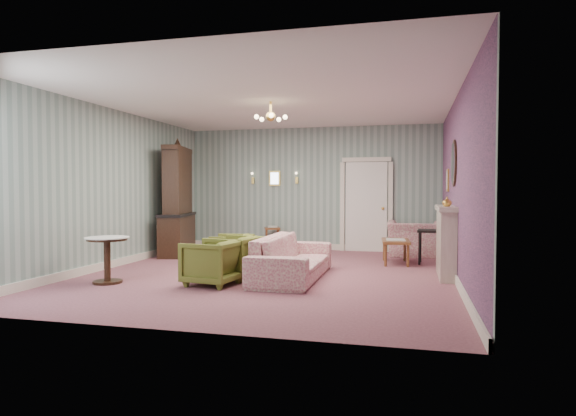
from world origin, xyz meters
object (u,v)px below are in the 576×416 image
(side_table_black, at_px, (429,247))
(coffee_table, at_px, (396,252))
(olive_chair_b, at_px, (234,255))
(pedestal_table, at_px, (107,260))
(wingback_chair, at_px, (415,233))
(olive_chair_a, at_px, (212,260))
(dresser, at_px, (177,198))
(fireplace, at_px, (446,241))
(olive_chair_c, at_px, (232,250))
(sofa_chintz, at_px, (293,250))

(side_table_black, bearing_deg, coffee_table, -174.99)
(olive_chair_b, xyz_separation_m, pedestal_table, (-1.72, -0.86, -0.02))
(side_table_black, bearing_deg, wingback_chair, 102.42)
(olive_chair_a, height_order, olive_chair_b, olive_chair_b)
(dresser, height_order, fireplace, dresser)
(dresser, bearing_deg, wingback_chair, -0.67)
(olive_chair_a, bearing_deg, fireplace, 123.04)
(olive_chair_c, bearing_deg, olive_chair_b, 15.51)
(olive_chair_c, height_order, wingback_chair, wingback_chair)
(sofa_chintz, xyz_separation_m, pedestal_table, (-2.63, -1.10, -0.10))
(olive_chair_a, distance_m, fireplace, 3.79)
(dresser, bearing_deg, olive_chair_c, -52.82)
(olive_chair_a, relative_size, wingback_chair, 0.65)
(fireplace, xyz_separation_m, pedestal_table, (-5.03, -1.84, -0.23))
(olive_chair_a, bearing_deg, wingback_chair, 151.94)
(wingback_chair, height_order, side_table_black, wingback_chair)
(wingback_chair, height_order, dresser, dresser)
(wingback_chair, bearing_deg, coffee_table, 72.52)
(coffee_table, bearing_deg, fireplace, -56.05)
(olive_chair_b, bearing_deg, olive_chair_a, 1.34)
(olive_chair_c, bearing_deg, olive_chair_a, 1.67)
(pedestal_table, bearing_deg, coffee_table, 36.33)
(olive_chair_c, distance_m, side_table_black, 3.74)
(coffee_table, distance_m, pedestal_table, 5.21)
(sofa_chintz, height_order, pedestal_table, sofa_chintz)
(sofa_chintz, bearing_deg, side_table_black, -47.39)
(wingback_chair, height_order, pedestal_table, wingback_chair)
(dresser, bearing_deg, pedestal_table, -94.08)
(olive_chair_c, bearing_deg, side_table_black, 106.10)
(dresser, height_order, coffee_table, dresser)
(olive_chair_c, height_order, side_table_black, olive_chair_c)
(wingback_chair, relative_size, fireplace, 0.82)
(olive_chair_a, height_order, pedestal_table, olive_chair_a)
(coffee_table, height_order, pedestal_table, pedestal_table)
(coffee_table, height_order, side_table_black, side_table_black)
(sofa_chintz, relative_size, fireplace, 1.66)
(olive_chair_a, relative_size, olive_chair_c, 1.06)
(olive_chair_b, distance_m, pedestal_table, 1.92)
(olive_chair_a, height_order, fireplace, fireplace)
(sofa_chintz, bearing_deg, dresser, 55.03)
(olive_chair_b, height_order, olive_chair_c, olive_chair_b)
(sofa_chintz, distance_m, coffee_table, 2.53)
(olive_chair_b, bearing_deg, sofa_chintz, 116.84)
(olive_chair_a, distance_m, sofa_chintz, 1.35)
(pedestal_table, bearing_deg, olive_chair_c, 50.35)
(olive_chair_c, xyz_separation_m, pedestal_table, (-1.38, -1.67, 0.01))
(olive_chair_b, distance_m, dresser, 3.36)
(olive_chair_b, distance_m, wingback_chair, 4.47)
(wingback_chair, bearing_deg, olive_chair_c, 39.13)
(olive_chair_b, xyz_separation_m, side_table_black, (3.10, 2.28, -0.05))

